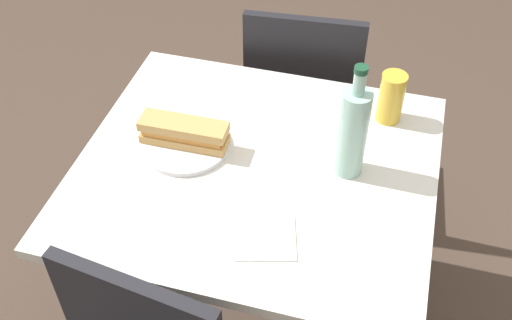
{
  "coord_description": "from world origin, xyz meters",
  "views": [
    {
      "loc": [
        0.3,
        -1.11,
        1.86
      ],
      "look_at": [
        0.0,
        0.0,
        0.74
      ],
      "focal_mm": 43.83,
      "sensor_mm": 36.0,
      "label": 1
    }
  ],
  "objects_px": {
    "chair_far": "(304,95)",
    "dining_table": "(256,198)",
    "baguette_sandwich_near": "(184,132)",
    "water_bottle": "(352,131)",
    "beer_glass": "(391,98)",
    "plate_near": "(185,144)",
    "knife_near": "(187,128)"
  },
  "relations": [
    {
      "from": "chair_far",
      "to": "beer_glass",
      "type": "xyz_separation_m",
      "value": [
        0.3,
        -0.33,
        0.3
      ]
    },
    {
      "from": "knife_near",
      "to": "beer_glass",
      "type": "bearing_deg",
      "value": 21.93
    },
    {
      "from": "dining_table",
      "to": "beer_glass",
      "type": "bearing_deg",
      "value": 42.56
    },
    {
      "from": "chair_far",
      "to": "plate_near",
      "type": "xyz_separation_m",
      "value": [
        -0.21,
        -0.59,
        0.23
      ]
    },
    {
      "from": "knife_near",
      "to": "beer_glass",
      "type": "distance_m",
      "value": 0.56
    },
    {
      "from": "chair_far",
      "to": "baguette_sandwich_near",
      "type": "xyz_separation_m",
      "value": [
        -0.21,
        -0.59,
        0.28
      ]
    },
    {
      "from": "chair_far",
      "to": "baguette_sandwich_near",
      "type": "relative_size",
      "value": 3.69
    },
    {
      "from": "dining_table",
      "to": "chair_far",
      "type": "bearing_deg",
      "value": 89.35
    },
    {
      "from": "chair_far",
      "to": "knife_near",
      "type": "height_order",
      "value": "chair_far"
    },
    {
      "from": "dining_table",
      "to": "baguette_sandwich_near",
      "type": "bearing_deg",
      "value": 173.93
    },
    {
      "from": "baguette_sandwich_near",
      "to": "beer_glass",
      "type": "relative_size",
      "value": 1.59
    },
    {
      "from": "dining_table",
      "to": "plate_near",
      "type": "relative_size",
      "value": 3.87
    },
    {
      "from": "chair_far",
      "to": "beer_glass",
      "type": "distance_m",
      "value": 0.53
    },
    {
      "from": "chair_far",
      "to": "baguette_sandwich_near",
      "type": "bearing_deg",
      "value": -109.58
    },
    {
      "from": "plate_near",
      "to": "baguette_sandwich_near",
      "type": "bearing_deg",
      "value": 90.0
    },
    {
      "from": "chair_far",
      "to": "water_bottle",
      "type": "distance_m",
      "value": 0.7
    },
    {
      "from": "water_bottle",
      "to": "beer_glass",
      "type": "bearing_deg",
      "value": 71.94
    },
    {
      "from": "chair_far",
      "to": "water_bottle",
      "type": "xyz_separation_m",
      "value": [
        0.22,
        -0.56,
        0.36
      ]
    },
    {
      "from": "plate_near",
      "to": "knife_near",
      "type": "relative_size",
      "value": 1.35
    },
    {
      "from": "baguette_sandwich_near",
      "to": "water_bottle",
      "type": "relative_size",
      "value": 0.73
    },
    {
      "from": "plate_near",
      "to": "knife_near",
      "type": "bearing_deg",
      "value": 103.29
    },
    {
      "from": "dining_table",
      "to": "chair_far",
      "type": "relative_size",
      "value": 1.06
    },
    {
      "from": "dining_table",
      "to": "baguette_sandwich_near",
      "type": "distance_m",
      "value": 0.27
    },
    {
      "from": "chair_far",
      "to": "knife_near",
      "type": "relative_size",
      "value": 4.91
    },
    {
      "from": "baguette_sandwich_near",
      "to": "water_bottle",
      "type": "xyz_separation_m",
      "value": [
        0.43,
        0.03,
        0.08
      ]
    },
    {
      "from": "knife_near",
      "to": "water_bottle",
      "type": "height_order",
      "value": "water_bottle"
    },
    {
      "from": "baguette_sandwich_near",
      "to": "knife_near",
      "type": "height_order",
      "value": "baguette_sandwich_near"
    },
    {
      "from": "plate_near",
      "to": "knife_near",
      "type": "distance_m",
      "value": 0.05
    },
    {
      "from": "dining_table",
      "to": "plate_near",
      "type": "height_order",
      "value": "plate_near"
    },
    {
      "from": "chair_far",
      "to": "plate_near",
      "type": "distance_m",
      "value": 0.66
    },
    {
      "from": "water_bottle",
      "to": "beer_glass",
      "type": "relative_size",
      "value": 2.19
    },
    {
      "from": "chair_far",
      "to": "dining_table",
      "type": "bearing_deg",
      "value": -90.65
    }
  ]
}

